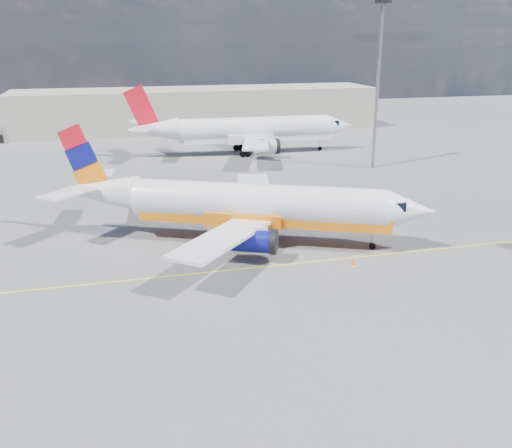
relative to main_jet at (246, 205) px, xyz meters
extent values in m
plane|color=#5A5A5F|center=(1.30, -9.19, -3.41)|extent=(240.00, 240.00, 0.00)
cube|color=yellow|center=(1.30, -6.19, -3.41)|extent=(70.00, 0.15, 0.01)
cube|color=#A59E8E|center=(6.30, 65.81, 0.59)|extent=(70.00, 14.00, 8.00)
cylinder|color=white|center=(0.96, -0.45, 0.23)|extent=(21.63, 12.52, 3.44)
cone|color=white|center=(12.89, -6.00, 0.23)|extent=(5.12, 4.83, 3.44)
cone|color=white|center=(-12.34, 5.75, 0.58)|extent=(7.80, 5.95, 3.27)
cube|color=black|center=(11.60, -5.41, 0.79)|extent=(2.54, 2.84, 0.71)
cube|color=orange|center=(1.42, -0.66, -0.93)|extent=(21.38, 11.97, 1.21)
cube|color=white|center=(2.58, 6.61, -0.68)|extent=(5.49, 12.54, 0.81)
cube|color=white|center=(-3.40, -6.23, -0.68)|extent=(10.16, 11.48, 0.81)
cylinder|color=navy|center=(3.35, 3.46, -1.64)|extent=(4.11, 3.28, 1.92)
cylinder|color=navy|center=(-0.50, -4.79, -1.64)|extent=(4.11, 3.28, 1.92)
cylinder|color=black|center=(4.81, 2.78, -1.64)|extent=(1.36, 2.14, 2.13)
cylinder|color=black|center=(0.97, -5.47, -1.64)|extent=(1.36, 2.14, 2.13)
cube|color=orange|center=(-13.71, 6.39, 3.67)|extent=(4.43, 2.28, 6.32)
cube|color=white|center=(-12.34, 9.32, 1.24)|extent=(2.82, 5.29, 0.18)
cube|color=white|center=(-15.08, 3.45, 1.24)|extent=(5.08, 5.22, 0.18)
cylinder|color=gray|center=(10.14, -4.72, -2.15)|extent=(0.24, 0.24, 2.13)
cylinder|color=black|center=(10.14, -4.72, -3.13)|extent=(0.62, 0.46, 0.57)
cylinder|color=black|center=(0.15, 2.61, -2.96)|extent=(0.99, 0.73, 0.91)
cylinder|color=black|center=(-1.90, -1.80, -2.96)|extent=(0.99, 0.73, 0.91)
cylinder|color=white|center=(11.13, 39.48, 0.48)|extent=(23.87, 4.37, 3.67)
cone|color=white|center=(25.18, 39.07, 0.48)|extent=(4.43, 3.80, 3.67)
cone|color=white|center=(-4.53, 39.94, 0.85)|extent=(7.66, 3.71, 3.49)
cube|color=black|center=(23.66, 39.11, 1.07)|extent=(1.91, 2.54, 0.76)
cube|color=white|center=(11.67, 39.46, -0.77)|extent=(23.85, 3.72, 1.30)
cube|color=white|center=(9.74, 47.09, -0.50)|extent=(6.15, 13.41, 0.87)
cube|color=white|center=(9.29, 31.96, -0.50)|extent=(6.83, 13.42, 0.87)
cylinder|color=white|center=(11.82, 44.32, -1.52)|extent=(3.95, 2.17, 2.05)
cylinder|color=white|center=(11.53, 34.60, -1.52)|extent=(3.95, 2.17, 2.05)
cylinder|color=black|center=(13.55, 44.27, -1.52)|extent=(0.61, 2.28, 2.27)
cylinder|color=black|center=(13.26, 34.55, -1.52)|extent=(0.61, 2.28, 2.27)
cube|color=red|center=(-6.15, 39.98, 4.15)|extent=(5.08, 0.47, 6.74)
cube|color=white|center=(-6.05, 43.44, 1.56)|extent=(3.80, 5.85, 0.19)
cube|color=white|center=(-6.25, 36.53, 1.56)|extent=(4.06, 5.89, 0.19)
cylinder|color=gray|center=(21.94, 39.16, -2.06)|extent=(0.20, 0.20, 2.27)
cylinder|color=black|center=(21.94, 39.16, -3.11)|extent=(0.61, 0.28, 0.61)
cylinder|color=black|center=(9.05, 42.13, -2.93)|extent=(0.98, 0.44, 0.97)
cylinder|color=black|center=(8.90, 36.95, -2.93)|extent=(0.98, 0.44, 0.97)
cube|color=white|center=(6.91, -7.83, -3.39)|extent=(0.44, 0.44, 0.04)
cone|color=#FF610A|center=(6.91, -7.83, -3.08)|extent=(0.37, 0.37, 0.57)
cylinder|color=gray|center=(24.56, 25.21, 7.40)|extent=(0.48, 0.48, 21.63)
cube|color=black|center=(24.56, 25.21, 18.54)|extent=(1.62, 1.62, 0.54)
camera|label=1|loc=(-11.41, -46.97, 14.10)|focal=40.00mm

